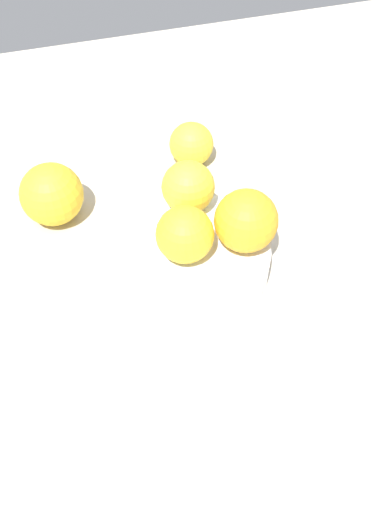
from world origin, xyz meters
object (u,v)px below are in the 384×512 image
(orange_loose_1, at_px, (52,194))
(orange_in_bowl_2, at_px, (246,221))
(orange_loose_0, at_px, (191,144))
(orange_in_bowl_0, at_px, (185,235))
(fruit_bowl, at_px, (192,259))
(orange_in_bowl_1, at_px, (188,187))

(orange_loose_1, bearing_deg, orange_in_bowl_2, -34.10)
(orange_in_bowl_2, relative_size, orange_loose_0, 1.18)
(orange_in_bowl_0, xyz_separation_m, orange_in_bowl_2, (0.07, -0.00, 0.00))
(fruit_bowl, distance_m, orange_loose_1, 0.20)
(orange_in_bowl_0, distance_m, orange_loose_1, 0.19)
(fruit_bowl, height_order, orange_in_bowl_1, orange_in_bowl_1)
(fruit_bowl, relative_size, orange_loose_1, 2.30)
(orange_in_bowl_0, bearing_deg, orange_in_bowl_2, -1.46)
(orange_loose_0, distance_m, orange_loose_1, 0.21)
(orange_in_bowl_1, bearing_deg, fruit_bowl, -101.96)
(orange_loose_0, bearing_deg, orange_in_bowl_0, -107.76)
(orange_loose_0, height_order, orange_loose_1, orange_loose_1)
(orange_in_bowl_2, height_order, orange_loose_1, orange_in_bowl_2)
(orange_in_bowl_1, relative_size, orange_loose_1, 0.80)
(fruit_bowl, bearing_deg, orange_loose_1, 138.05)
(orange_in_bowl_0, xyz_separation_m, orange_loose_1, (-0.13, 0.14, -0.03))
(fruit_bowl, bearing_deg, orange_in_bowl_2, -8.18)
(orange_in_bowl_1, bearing_deg, orange_in_bowl_2, -58.21)
(orange_in_bowl_2, xyz_separation_m, orange_loose_1, (-0.20, 0.14, -0.03))
(orange_in_bowl_2, xyz_separation_m, orange_loose_0, (-0.01, 0.20, -0.04))
(orange_in_bowl_2, height_order, orange_loose_0, orange_in_bowl_2)
(fruit_bowl, bearing_deg, orange_in_bowl_1, 78.04)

